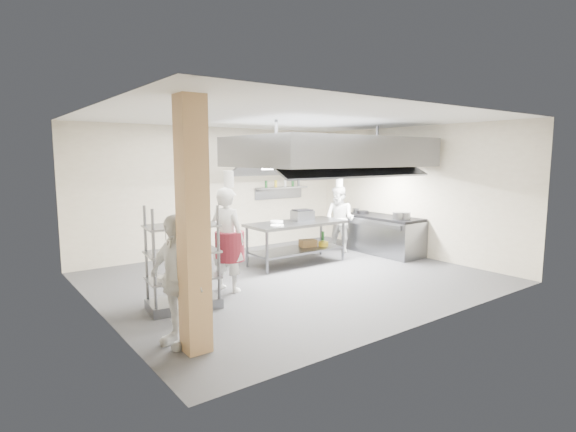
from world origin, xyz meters
TOP-DOWN VIEW (x-y plane):
  - floor at (0.00, 0.00)m, footprint 7.00×7.00m
  - ceiling at (0.00, 0.00)m, footprint 7.00×7.00m
  - wall_back at (0.00, 3.00)m, footprint 7.00×0.00m
  - wall_left at (-3.50, 0.00)m, footprint 0.00×6.00m
  - wall_right at (3.50, 0.00)m, footprint 0.00×6.00m
  - column at (-2.90, -1.90)m, footprint 0.30×0.30m
  - exhaust_hood at (1.30, 0.40)m, footprint 4.00×2.50m
  - hood_strip_a at (0.40, 0.40)m, footprint 1.60×0.12m
  - hood_strip_b at (2.20, 0.40)m, footprint 1.60×0.12m
  - wall_shelf at (1.80, 2.84)m, footprint 1.50×0.28m
  - island at (0.77, 0.88)m, footprint 2.20×0.93m
  - island_worktop at (0.77, 0.88)m, footprint 2.20×0.93m
  - island_undershelf at (0.77, 0.88)m, footprint 2.03×0.84m
  - pass_rack at (-2.40, -0.39)m, footprint 1.13×0.75m
  - cooking_range at (3.08, 0.50)m, footprint 0.80×2.00m
  - range_top at (3.08, 0.50)m, footprint 0.78×1.96m
  - chef_head at (-1.41, 0.01)m, footprint 0.67×0.78m
  - chef_line at (2.32, 1.19)m, footprint 0.81×0.92m
  - chef_plating at (-3.00, -1.59)m, footprint 0.64×1.03m
  - griddle at (1.04, 1.03)m, footprint 0.48×0.39m
  - wicker_basket at (1.13, 0.94)m, footprint 0.41×0.33m
  - stockpot at (2.88, -0.12)m, footprint 0.24×0.24m
  - plate_stack at (-2.40, -0.39)m, footprint 0.28×0.28m

SIDE VIEW (x-z plane):
  - floor at x=0.00m, z-range 0.00..0.00m
  - island_undershelf at x=0.77m, z-range 0.28..0.32m
  - wicker_basket at x=1.13m, z-range 0.32..0.48m
  - cooking_range at x=3.08m, z-range 0.00..0.84m
  - island at x=0.77m, z-range 0.00..0.91m
  - plate_stack at x=-2.40m, z-range 0.49..0.54m
  - pass_rack at x=-2.40m, z-range 0.00..1.59m
  - chef_line at x=2.32m, z-range 0.00..1.60m
  - chef_plating at x=-3.00m, z-range 0.00..1.63m
  - range_top at x=3.08m, z-range 0.84..0.90m
  - island_worktop at x=0.77m, z-range 0.85..0.91m
  - chef_head at x=-1.41m, z-range 0.00..1.80m
  - stockpot at x=2.88m, z-range 0.90..1.07m
  - griddle at x=1.04m, z-range 0.91..1.12m
  - wall_back at x=0.00m, z-range -2.00..5.00m
  - wall_left at x=-3.50m, z-range -1.50..4.50m
  - wall_right at x=3.50m, z-range -1.50..4.50m
  - column at x=-2.90m, z-range 0.00..3.00m
  - wall_shelf at x=1.80m, z-range 1.48..1.52m
  - hood_strip_a at x=0.40m, z-range 2.06..2.10m
  - hood_strip_b at x=2.20m, z-range 2.06..2.10m
  - exhaust_hood at x=1.30m, z-range 2.10..2.70m
  - ceiling at x=0.00m, z-range 3.00..3.00m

